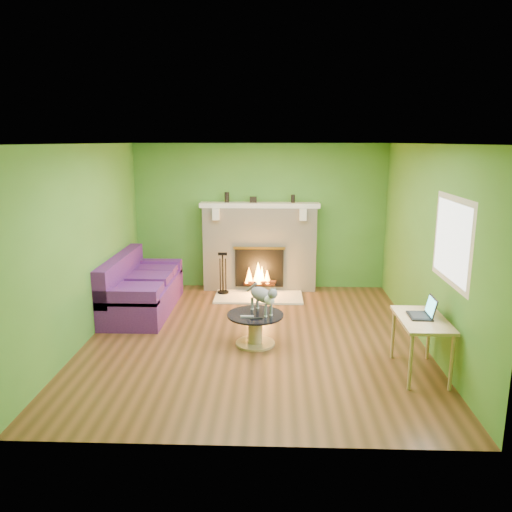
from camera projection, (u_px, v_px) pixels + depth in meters
The scene contains 22 objects.
floor at pixel (255, 338), 6.85m from camera, with size 5.00×5.00×0.00m, color #513117.
ceiling at pixel (254, 144), 6.26m from camera, with size 5.00×5.00×0.00m, color white.
wall_back at pixel (260, 217), 8.99m from camera, with size 5.00×5.00×0.00m, color #457E29.
wall_front at pixel (242, 306), 4.12m from camera, with size 5.00×5.00×0.00m, color #457E29.
wall_left at pixel (86, 244), 6.63m from camera, with size 5.00×5.00×0.00m, color #457E29.
wall_right at pixel (427, 246), 6.47m from camera, with size 5.00×5.00×0.00m, color #457E29.
window_frame at pixel (452, 241), 5.54m from camera, with size 1.20×1.20×0.00m, color silver.
window_pane at pixel (452, 241), 5.54m from camera, with size 1.06×1.06×0.00m, color white.
fireplace at pixel (260, 248), 8.93m from camera, with size 2.10×0.46×1.58m.
hearth at pixel (259, 297), 8.59m from camera, with size 1.50×0.75×0.03m, color beige.
mantel at pixel (260, 205), 8.73m from camera, with size 2.10×0.28×0.08m, color silver.
sofa at pixel (140, 290), 7.88m from camera, with size 0.90×1.97×0.89m.
coffee_table at pixel (255, 327), 6.57m from camera, with size 0.74×0.74×0.42m.
desk at pixel (422, 325), 5.67m from camera, with size 0.53×0.91×0.67m.
cat at pixel (262, 298), 6.53m from camera, with size 0.24×0.66×0.41m, color slate, non-canonical shape.
remote_silver at pixel (247, 316), 6.42m from camera, with size 0.17×0.04×0.02m, color gray.
remote_black at pixel (256, 318), 6.35m from camera, with size 0.16×0.04×0.02m, color black.
laptop at pixel (420, 307), 5.68m from camera, with size 0.28×0.32×0.24m, color black, non-canonical shape.
fire_tools at pixel (223, 273), 8.68m from camera, with size 0.20×0.20×0.73m, color black, non-canonical shape.
mantel_vase_left at pixel (227, 197), 8.75m from camera, with size 0.08×0.08×0.18m, color black.
mantel_vase_right at pixel (293, 199), 8.72m from camera, with size 0.07×0.07×0.14m, color black.
mantel_box at pixel (253, 200), 8.75m from camera, with size 0.12×0.08×0.10m, color black.
Camera 1 is at (0.26, -6.41, 2.63)m, focal length 35.00 mm.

